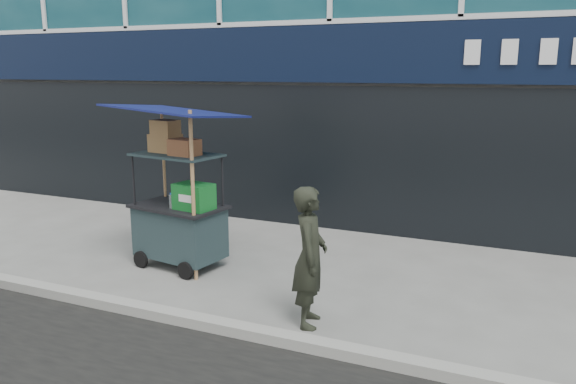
% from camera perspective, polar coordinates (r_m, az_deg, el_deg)
% --- Properties ---
extents(ground, '(80.00, 80.00, 0.00)m').
position_cam_1_polar(ground, '(6.34, -8.24, -12.63)').
color(ground, slate).
rests_on(ground, ground).
extents(curb, '(80.00, 0.18, 0.12)m').
position_cam_1_polar(curb, '(6.16, -9.25, -12.82)').
color(curb, gray).
rests_on(curb, ground).
extents(vendor_cart, '(1.80, 1.41, 2.23)m').
position_cam_1_polar(vendor_cart, '(7.75, -10.96, -1.93)').
color(vendor_cart, '#192B2B').
rests_on(vendor_cart, ground).
extents(vendor_man, '(0.49, 0.62, 1.50)m').
position_cam_1_polar(vendor_man, '(5.89, 2.24, -6.59)').
color(vendor_man, black).
rests_on(vendor_man, ground).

